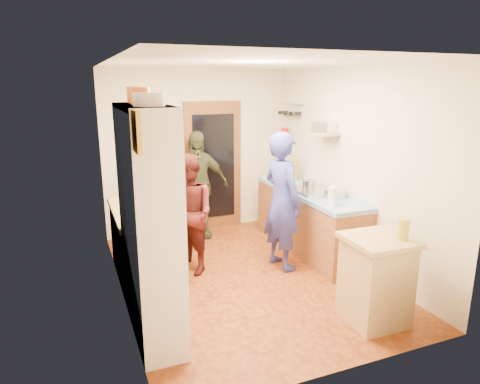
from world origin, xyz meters
TOP-DOWN VIEW (x-y plane):
  - floor at (0.00, 0.00)m, footprint 3.00×4.00m
  - ceiling at (0.00, 0.00)m, footprint 3.00×4.00m
  - wall_back at (0.00, 2.01)m, footprint 3.00×0.02m
  - wall_front at (0.00, -2.01)m, footprint 3.00×0.02m
  - wall_left at (-1.51, 0.00)m, footprint 0.02×4.00m
  - wall_right at (1.51, 0.00)m, footprint 0.02×4.00m
  - door_frame at (0.25, 1.97)m, footprint 0.95×0.06m
  - door_glass at (0.25, 1.94)m, footprint 0.70×0.02m
  - hutch_body at (-1.30, -0.80)m, footprint 0.40×1.20m
  - hutch_top_shelf at (-1.30, -0.80)m, footprint 0.40×1.14m
  - plate_stack at (-1.30, -1.11)m, footprint 0.26×0.26m
  - orange_pot_a at (-1.30, -0.69)m, footprint 0.18×0.18m
  - orange_pot_b at (-1.30, -0.43)m, footprint 0.17×0.17m
  - left_counter_base at (-1.20, 0.45)m, footprint 0.60×1.40m
  - left_counter_top at (-1.20, 0.45)m, footprint 0.64×1.44m
  - toaster at (-1.15, 0.07)m, footprint 0.28×0.21m
  - kettle at (-1.25, 0.32)m, footprint 0.17×0.17m
  - orange_bowl at (-1.12, 0.64)m, footprint 0.24×0.24m
  - chopping_board at (-1.18, 1.02)m, footprint 0.34×0.29m
  - right_counter_base at (1.20, 0.50)m, footprint 0.60×2.20m
  - right_counter_top at (1.20, 0.50)m, footprint 0.62×2.22m
  - hob at (1.20, 0.38)m, footprint 0.55×0.58m
  - pot_on_hob at (1.15, 0.43)m, footprint 0.20×0.20m
  - bottle_a at (1.05, 1.11)m, footprint 0.10×0.10m
  - bottle_b at (1.18, 1.13)m, footprint 0.10×0.10m
  - bottle_c at (1.31, 1.11)m, footprint 0.10×0.10m
  - paper_towel at (1.05, -0.29)m, footprint 0.12×0.12m
  - mixing_bowl at (1.30, 0.03)m, footprint 0.29×0.29m
  - island_base at (0.82, -1.45)m, footprint 0.57×0.57m
  - island_top at (0.82, -1.45)m, footprint 0.64×0.64m
  - cutting_board at (0.77, -1.40)m, footprint 0.36×0.29m
  - oil_jar at (0.99, -1.58)m, footprint 0.11×0.11m
  - pan_rail at (1.46, 1.52)m, footprint 0.02×0.65m
  - pan_hang_a at (1.40, 1.35)m, footprint 0.18×0.18m
  - pan_hang_b at (1.40, 1.55)m, footprint 0.16×0.16m
  - pan_hang_c at (1.40, 1.75)m, footprint 0.17×0.17m
  - wall_shelf at (1.37, 0.45)m, footprint 0.26×0.42m
  - radio at (1.37, 0.45)m, footprint 0.29×0.34m
  - ext_bracket at (1.47, 1.70)m, footprint 0.06×0.10m
  - fire_extinguisher at (1.41, 1.70)m, footprint 0.11×0.11m
  - picture_frame at (-1.48, -1.55)m, footprint 0.03×0.25m
  - person_hob at (0.60, 0.10)m, footprint 0.54×0.72m
  - person_left at (-0.59, 0.47)m, footprint 0.79×0.89m
  - person_back at (-0.13, 1.63)m, footprint 1.03×0.51m

SIDE VIEW (x-z plane):
  - floor at x=0.00m, z-range -0.02..0.00m
  - right_counter_base at x=1.20m, z-range 0.00..0.84m
  - left_counter_base at x=-1.20m, z-range 0.00..0.85m
  - island_base at x=0.82m, z-range 0.00..0.86m
  - person_left at x=-0.59m, z-range 0.00..1.54m
  - person_back at x=-0.13m, z-range 0.00..1.69m
  - right_counter_top at x=1.20m, z-range 0.84..0.90m
  - left_counter_top at x=-1.20m, z-range 0.85..0.90m
  - island_top at x=0.82m, z-range 0.86..0.91m
  - cutting_board at x=0.77m, z-range 0.89..0.91m
  - person_hob at x=0.60m, z-range 0.00..1.80m
  - chopping_board at x=-1.18m, z-range 0.90..0.92m
  - hob at x=1.20m, z-range 0.90..0.94m
  - orange_bowl at x=-1.12m, z-range 0.90..0.99m
  - mixing_bowl at x=1.30m, z-range 0.90..1.01m
  - kettle at x=-1.25m, z-range 0.90..1.06m
  - toaster at x=-1.15m, z-range 0.90..1.10m
  - pot_on_hob at x=1.15m, z-range 0.94..1.07m
  - oil_jar at x=0.99m, z-range 0.91..1.12m
  - paper_towel at x=1.05m, z-range 0.90..1.14m
  - door_frame at x=0.25m, z-range 0.00..2.10m
  - door_glass at x=0.25m, z-range 0.20..1.90m
  - bottle_b at x=1.18m, z-range 0.90..1.20m
  - bottle_a at x=1.05m, z-range 0.90..1.23m
  - bottle_c at x=1.31m, z-range 0.90..1.25m
  - hutch_body at x=-1.30m, z-range 0.00..2.20m
  - wall_back at x=0.00m, z-range 0.00..2.60m
  - wall_front at x=0.00m, z-range 0.00..2.60m
  - wall_left at x=-1.51m, z-range 0.00..2.60m
  - wall_right at x=1.51m, z-range 0.00..2.60m
  - ext_bracket at x=1.47m, z-range 1.43..1.47m
  - fire_extinguisher at x=1.41m, z-range 1.34..1.66m
  - wall_shelf at x=1.37m, z-range 1.69..1.71m
  - radio at x=1.37m, z-range 1.72..1.86m
  - pan_hang_b at x=1.40m, z-range 1.88..1.92m
  - pan_hang_c at x=1.40m, z-range 1.89..1.93m
  - pan_hang_a at x=1.40m, z-range 1.90..1.94m
  - pan_rail at x=1.46m, z-range 2.04..2.06m
  - picture_frame at x=-1.48m, z-range 1.90..2.20m
  - hutch_top_shelf at x=-1.30m, z-range 2.16..2.20m
  - plate_stack at x=-1.30m, z-range 2.20..2.31m
  - orange_pot_a at x=-1.30m, z-range 2.20..2.34m
  - orange_pot_b at x=-1.30m, z-range 2.20..2.35m
  - ceiling at x=0.00m, z-range 2.60..2.62m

